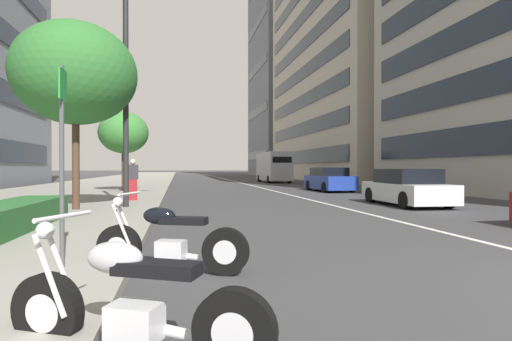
{
  "coord_description": "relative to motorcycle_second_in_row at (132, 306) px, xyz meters",
  "views": [
    {
      "loc": [
        -2.92,
        5.79,
        1.44
      ],
      "look_at": [
        13.18,
        2.64,
        1.32
      ],
      "focal_mm": 28.06,
      "sensor_mm": 36.0,
      "label": 1
    }
  ],
  "objects": [
    {
      "name": "car_mid_block_traffic",
      "position": [
        19.93,
        -9.39,
        0.28
      ],
      "size": [
        4.25,
        1.89,
        1.44
      ],
      "rotation": [
        0.0,
        0.0,
        0.01
      ],
      "color": "navy",
      "rests_on": "ground"
    },
    {
      "name": "pedestrian_on_plaza",
      "position": [
        13.33,
        1.41,
        0.57
      ],
      "size": [
        0.32,
        0.43,
        1.63
      ],
      "rotation": [
        0.0,
        0.0,
        3.29
      ],
      "color": "maroon",
      "rests_on": "sidewalk_right_plaza"
    },
    {
      "name": "office_tower_near_left",
      "position": [
        68.56,
        -24.8,
        22.69
      ],
      "size": [
        19.02,
        20.61,
        46.2
      ],
      "color": "slate",
      "rests_on": "ground"
    },
    {
      "name": "office_tower_far_left_down_avenue",
      "position": [
        41.51,
        -21.54,
        16.46
      ],
      "size": [
        29.1,
        14.11,
        33.73
      ],
      "color": "beige",
      "rests_on": "ground"
    },
    {
      "name": "sidewalk_right_plaza",
      "position": [
        29.82,
        5.14,
        -0.33
      ],
      "size": [
        160.0,
        9.7,
        0.15
      ],
      "primitive_type": "cube",
      "color": "gray",
      "rests_on": "ground"
    },
    {
      "name": "delivery_van_ahead",
      "position": [
        34.63,
        -9.47,
        1.13
      ],
      "size": [
        6.02,
        2.3,
        2.89
      ],
      "rotation": [
        0.0,
        0.0,
        0.02
      ],
      "color": "#B7B7BC",
      "rests_on": "ground"
    },
    {
      "name": "motorcycle_far_end_row",
      "position": [
        2.5,
        -0.22,
        0.01
      ],
      "size": [
        0.94,
        2.08,
        1.1
      ],
      "rotation": [
        0.0,
        0.0,
        1.21
      ],
      "color": "black",
      "rests_on": "ground"
    },
    {
      "name": "motorcycle_second_in_row",
      "position": [
        0.0,
        0.0,
        0.0
      ],
      "size": [
        1.07,
        2.0,
        1.08
      ],
      "rotation": [
        0.0,
        0.0,
        1.12
      ],
      "color": "black",
      "rests_on": "ground"
    },
    {
      "name": "street_lamp_with_banners",
      "position": [
        10.62,
        0.98,
        4.78
      ],
      "size": [
        1.26,
        2.56,
        8.46
      ],
      "color": "#232326",
      "rests_on": "sidewalk_right_plaza"
    },
    {
      "name": "parking_sign_by_curb",
      "position": [
        2.47,
        1.14,
        1.31
      ],
      "size": [
        0.32,
        0.06,
        2.62
      ],
      "color": "#47494C",
      "rests_on": "sidewalk_right_plaza"
    },
    {
      "name": "lane_centre_stripe",
      "position": [
        34.82,
        -6.13,
        -0.4
      ],
      "size": [
        110.0,
        0.16,
        0.01
      ],
      "primitive_type": "cube",
      "color": "silver",
      "rests_on": "ground"
    },
    {
      "name": "car_following_behind",
      "position": [
        10.79,
        -8.93,
        0.25
      ],
      "size": [
        4.21,
        1.99,
        1.39
      ],
      "rotation": [
        0.0,
        0.0,
        -0.04
      ],
      "color": "silver",
      "rests_on": "ground"
    },
    {
      "name": "street_tree_by_lamp_post",
      "position": [
        10.09,
        2.76,
        3.93
      ],
      "size": [
        3.69,
        3.69,
        5.76
      ],
      "color": "#473323",
      "rests_on": "sidewalk_right_plaza"
    },
    {
      "name": "street_tree_far_plaza",
      "position": [
        20.01,
        2.62,
        2.96
      ],
      "size": [
        2.7,
        2.7,
        4.37
      ],
      "color": "#473323",
      "rests_on": "sidewalk_right_plaza"
    }
  ]
}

